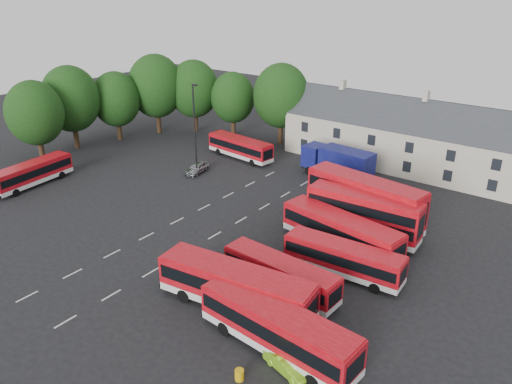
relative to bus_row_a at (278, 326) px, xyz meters
The scene contains 18 objects.
ground 20.17m from the bus_row_a, 158.48° to the left, with size 140.00×140.00×0.00m, color black.
lane_markings 18.79m from the bus_row_a, 149.93° to the left, with size 5.15×33.80×0.01m.
treeline 47.86m from the bus_row_a, 145.86° to the left, with size 29.92×32.59×12.01m.
terrace_houses 37.70m from the bus_row_a, 97.13° to the left, with size 35.70×7.13×10.06m.
bus_row_a is the anchor object (origin of this frame).
bus_row_b 5.28m from the bus_row_a, 159.47° to the left, with size 12.22×4.22×3.38m.
bus_row_c 6.69m from the bus_row_a, 122.67° to the left, with size 9.83×2.72×2.75m.
bus_row_d 10.63m from the bus_row_a, 94.62° to the left, with size 9.97×2.92×2.78m.
bus_row_e 14.45m from the bus_row_a, 101.84° to the left, with size 11.75×4.37×3.25m.
bus_dd_south 17.65m from the bus_row_a, 98.11° to the left, with size 10.72×3.11×4.34m.
bus_dd_north 20.09m from the bus_row_a, 100.09° to the left, with size 12.12×4.24×4.86m.
bus_west 39.07m from the bus_row_a, behind, with size 3.28×9.89×2.74m.
bus_north 37.45m from the bus_row_a, 132.29° to the left, with size 10.07×3.29×2.80m.
box_truck 31.15m from the bus_row_a, 111.31° to the left, with size 9.01×3.46×3.86m.
silver_car 33.06m from the bus_row_a, 142.22° to the left, with size 1.54×3.83×1.31m, color #95989C.
lime_car 2.39m from the bus_row_a, 36.94° to the right, with size 1.18×3.37×1.11m, color #82C71E.
grit_bin 3.85m from the bus_row_a, 95.91° to the right, with size 0.57×0.57×0.71m, color gold.
lamppost 32.62m from the bus_row_a, 142.40° to the left, with size 0.77×0.30×11.20m.
Camera 1 is at (33.09, -28.81, 22.58)m, focal length 35.00 mm.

